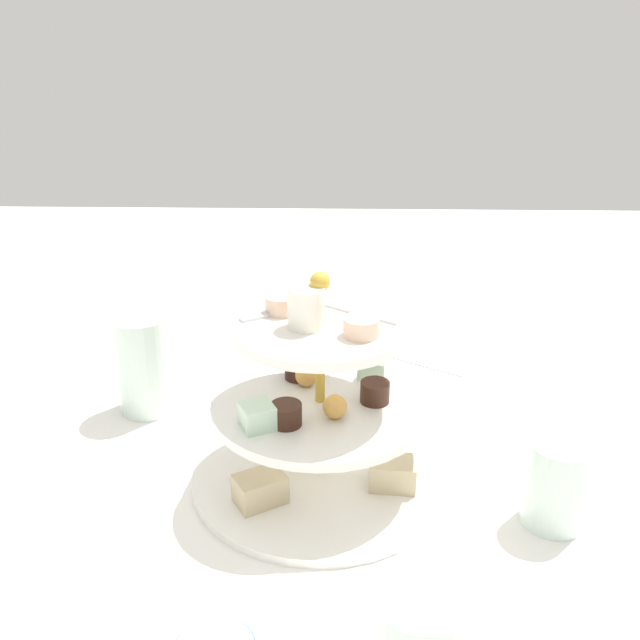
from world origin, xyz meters
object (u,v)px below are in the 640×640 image
Objects in this scene: butter_knife_left at (409,360)px; tiered_serving_stand at (319,420)px; butter_knife_right at (6,581)px; water_glass_mid_back at (556,484)px; water_glass_tall_right at (144,364)px.

tiered_serving_stand is at bearing 98.53° from butter_knife_left.
butter_knife_left is 1.00× the size of butter_knife_right.
tiered_serving_stand is 0.24m from water_glass_mid_back.
water_glass_tall_right is at bearing -32.71° from tiered_serving_stand.
butter_knife_left is at bearing 112.13° from butter_knife_right.
water_glass_mid_back reaches higher than butter_knife_right.
butter_knife_right is (0.39, 0.45, 0.00)m from butter_knife_left.
butter_knife_right is (0.05, 0.30, -0.06)m from water_glass_tall_right.
water_glass_mid_back is (-0.50, -0.10, 0.04)m from butter_knife_right.
butter_knife_left is at bearing -112.98° from tiered_serving_stand.
tiered_serving_stand is 2.16× the size of water_glass_tall_right.
water_glass_tall_right is 0.74× the size of butter_knife_left.
tiered_serving_stand is 0.32m from butter_knife_left.
tiered_serving_stand is at bearing -15.43° from water_glass_mid_back.
butter_knife_left is (-0.12, -0.29, -0.07)m from tiered_serving_stand.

